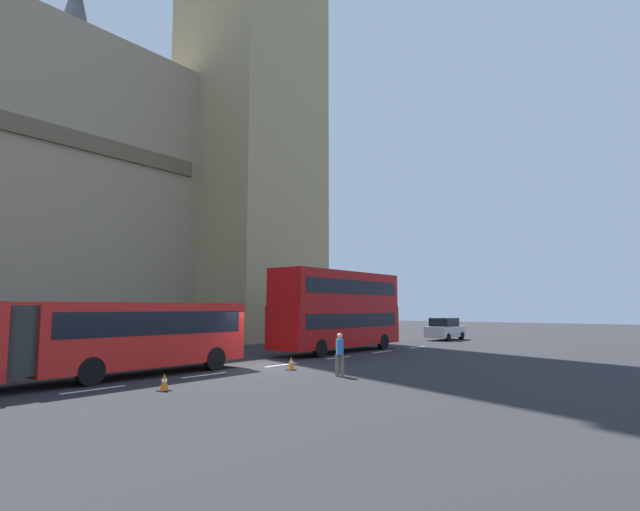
% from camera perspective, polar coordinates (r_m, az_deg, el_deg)
% --- Properties ---
extents(ground_plane, '(160.00, 160.00, 0.00)m').
position_cam_1_polar(ground_plane, '(23.28, -7.16, -12.54)').
color(ground_plane, '#262628').
extents(lane_centre_marking, '(29.80, 0.16, 0.01)m').
position_cam_1_polar(lane_centre_marking, '(24.46, -4.35, -12.24)').
color(lane_centre_marking, silver).
rests_on(lane_centre_marking, ground_plane).
extents(articulated_bus, '(18.74, 2.54, 2.90)m').
position_cam_1_polar(articulated_bus, '(19.62, -31.76, -7.82)').
color(articulated_bus, red).
rests_on(articulated_bus, ground_plane).
extents(double_decker_bus, '(10.46, 2.54, 4.90)m').
position_cam_1_polar(double_decker_bus, '(31.32, 2.15, -5.91)').
color(double_decker_bus, '#B20F0F').
rests_on(double_decker_bus, ground_plane).
extents(sedan_lead, '(4.40, 1.86, 1.85)m').
position_cam_1_polar(sedan_lead, '(44.35, 13.97, -8.07)').
color(sedan_lead, '#B7B7BC').
rests_on(sedan_lead, ground_plane).
extents(traffic_cone_west, '(0.36, 0.36, 0.58)m').
position_cam_1_polar(traffic_cone_west, '(17.65, -17.20, -13.53)').
color(traffic_cone_west, black).
rests_on(traffic_cone_west, ground_plane).
extents(traffic_cone_middle, '(0.36, 0.36, 0.58)m').
position_cam_1_polar(traffic_cone_middle, '(22.50, -3.25, -12.08)').
color(traffic_cone_middle, black).
rests_on(traffic_cone_middle, ground_plane).
extents(pedestrian_near_cones, '(0.45, 0.45, 1.69)m').
position_cam_1_polar(pedestrian_near_cones, '(20.37, 2.23, -10.95)').
color(pedestrian_near_cones, '#726651').
rests_on(pedestrian_near_cones, ground_plane).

